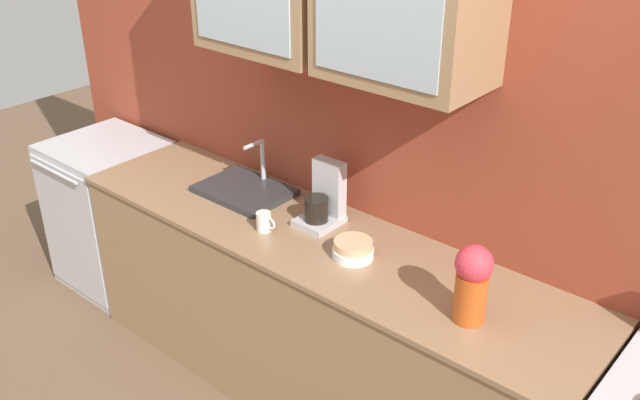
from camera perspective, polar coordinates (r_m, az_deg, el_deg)
The scene contains 9 objects.
ground_plane at distance 3.65m, azimuth -0.38°, elevation -15.20°, with size 10.00×10.00×0.00m, color brown.
back_wall_unit at distance 3.08m, azimuth 3.45°, elevation 8.68°, with size 4.31×0.48×2.68m.
counter at distance 3.36m, azimuth -0.40°, elevation -9.56°, with size 2.58×0.64×0.90m.
sink_faucet at distance 3.49m, azimuth -6.05°, elevation 0.88°, with size 0.44×0.33×0.24m.
bowl_stack at distance 2.95m, azimuth 2.67°, elevation -3.98°, with size 0.17×0.17×0.08m.
vase at distance 2.58m, azimuth 12.12°, elevation -6.39°, with size 0.14×0.14×0.31m.
cup_near_sink at distance 3.14m, azimuth -4.50°, elevation -1.75°, with size 0.10×0.07×0.09m.
dishwasher at distance 4.41m, azimuth -16.33°, elevation -1.03°, with size 0.59×0.62×0.90m.
coffee_maker at distance 3.17m, azimuth 0.27°, elevation -0.04°, with size 0.17×0.20×0.29m.
Camera 1 is at (1.75, -2.02, 2.48)m, focal length 39.83 mm.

